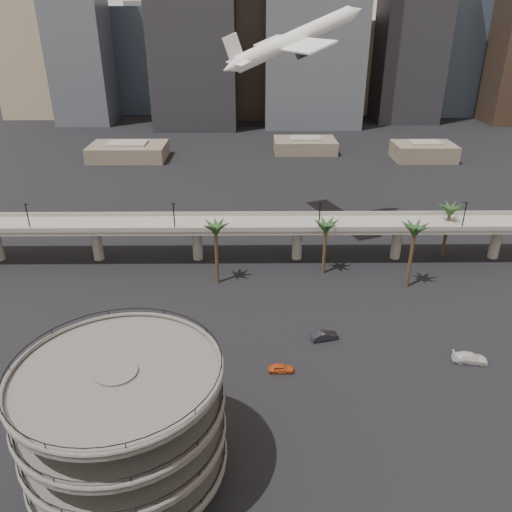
{
  "coord_description": "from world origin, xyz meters",
  "views": [
    {
      "loc": [
        0.97,
        -44.9,
        49.29
      ],
      "look_at": [
        1.66,
        28.0,
        13.74
      ],
      "focal_mm": 35.0,
      "sensor_mm": 36.0,
      "label": 1
    }
  ],
  "objects_px": {
    "airborne_jet": "(294,40)",
    "car_b": "(325,336)",
    "parking_ramp": "(123,418)",
    "overpass": "(247,228)",
    "car_c": "(470,358)",
    "car_a": "(281,368)"
  },
  "relations": [
    {
      "from": "airborne_jet",
      "to": "car_c",
      "type": "distance_m",
      "value": 70.95
    },
    {
      "from": "car_a",
      "to": "car_c",
      "type": "height_order",
      "value": "car_c"
    },
    {
      "from": "airborne_jet",
      "to": "car_b",
      "type": "height_order",
      "value": "airborne_jet"
    },
    {
      "from": "airborne_jet",
      "to": "car_b",
      "type": "distance_m",
      "value": 61.9
    },
    {
      "from": "overpass",
      "to": "airborne_jet",
      "type": "relative_size",
      "value": 4.11
    },
    {
      "from": "overpass",
      "to": "car_c",
      "type": "relative_size",
      "value": 24.37
    },
    {
      "from": "car_b",
      "to": "car_a",
      "type": "bearing_deg",
      "value": 121.85
    },
    {
      "from": "airborne_jet",
      "to": "car_b",
      "type": "bearing_deg",
      "value": -106.13
    },
    {
      "from": "overpass",
      "to": "car_c",
      "type": "bearing_deg",
      "value": -46.59
    },
    {
      "from": "airborne_jet",
      "to": "parking_ramp",
      "type": "bearing_deg",
      "value": -128.0
    },
    {
      "from": "overpass",
      "to": "airborne_jet",
      "type": "height_order",
      "value": "airborne_jet"
    },
    {
      "from": "car_c",
      "to": "airborne_jet",
      "type": "bearing_deg",
      "value": 35.27
    },
    {
      "from": "parking_ramp",
      "to": "car_b",
      "type": "relative_size",
      "value": 4.86
    },
    {
      "from": "car_a",
      "to": "car_b",
      "type": "relative_size",
      "value": 0.86
    },
    {
      "from": "parking_ramp",
      "to": "airborne_jet",
      "type": "relative_size",
      "value": 0.7
    },
    {
      "from": "overpass",
      "to": "car_c",
      "type": "distance_m",
      "value": 51.5
    },
    {
      "from": "parking_ramp",
      "to": "overpass",
      "type": "bearing_deg",
      "value": 77.57
    },
    {
      "from": "overpass",
      "to": "airborne_jet",
      "type": "bearing_deg",
      "value": 52.68
    },
    {
      "from": "parking_ramp",
      "to": "airborne_jet",
      "type": "bearing_deg",
      "value": 72.36
    },
    {
      "from": "airborne_jet",
      "to": "car_a",
      "type": "distance_m",
      "value": 68.14
    },
    {
      "from": "overpass",
      "to": "car_a",
      "type": "xyz_separation_m",
      "value": [
        5.38,
        -39.21,
        -6.67
      ]
    },
    {
      "from": "parking_ramp",
      "to": "airborne_jet",
      "type": "xyz_separation_m",
      "value": [
        22.89,
        71.97,
        34.42
      ]
    }
  ]
}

